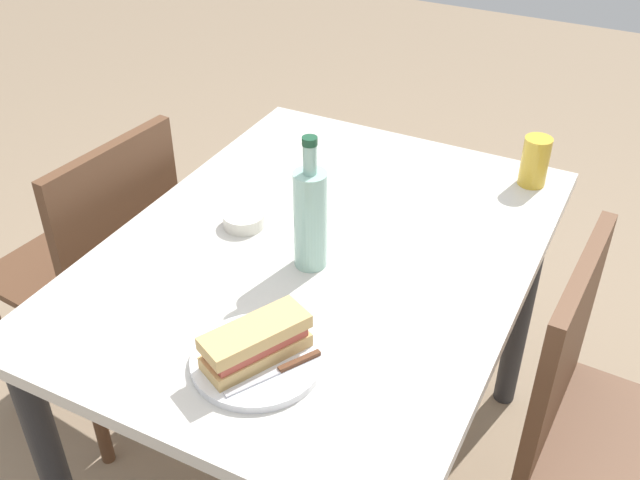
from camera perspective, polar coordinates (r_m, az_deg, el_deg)
ground_plane at (r=2.07m, az=0.00°, el=-17.76°), size 8.00×8.00×0.00m
dining_table at (r=1.61m, az=0.00°, el=-3.96°), size 1.12×0.84×0.75m
chair_far at (r=1.60m, az=20.82°, el=-13.57°), size 0.42×0.42×0.88m
chair_near at (r=1.97m, az=-16.54°, el=-1.94°), size 0.44×0.44×0.88m
plate_near at (r=1.28m, az=-4.88°, el=-9.22°), size 0.23×0.23×0.01m
baguette_sandwich_near at (r=1.25m, az=-4.98°, el=-7.86°), size 0.20×0.15×0.07m
knife_near at (r=1.24m, az=-3.15°, el=-10.03°), size 0.16×0.10×0.01m
water_bottle at (r=1.43m, az=-0.75°, el=1.81°), size 0.07×0.07×0.29m
beer_glass at (r=1.80m, az=16.29°, el=5.86°), size 0.06×0.06×0.12m
olive_bowl at (r=1.61m, az=-5.86°, el=1.62°), size 0.09×0.09×0.03m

